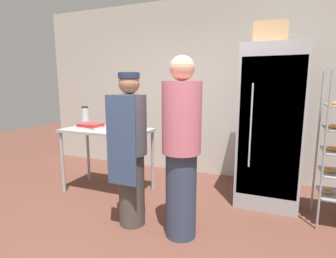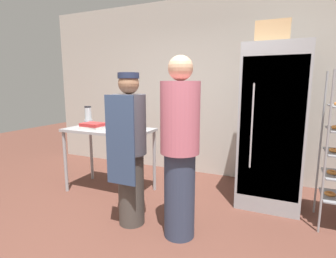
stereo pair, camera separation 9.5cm
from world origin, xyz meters
name	(u,v)px [view 1 (the left image)]	position (x,y,z in m)	size (l,w,h in m)	color
ground_plane	(147,255)	(0.00, 0.00, 0.00)	(14.00, 14.00, 0.00)	brown
back_wall	(211,89)	(0.00, 2.41, 1.44)	(6.40, 0.12, 2.87)	#B7B2A8
refrigerator	(270,126)	(0.94, 1.60, 0.98)	(0.73, 0.79, 1.97)	#9EA0A5
prep_counter	(107,137)	(-1.14, 1.07, 0.79)	(1.20, 0.63, 0.90)	#9EA0A5
donut_box	(122,127)	(-0.88, 1.05, 0.95)	(0.28, 0.19, 0.23)	white
blender_pitcher	(85,117)	(-1.59, 1.20, 1.03)	(0.12, 0.12, 0.29)	#99999E
binder_stack	(91,126)	(-1.31, 0.95, 0.94)	(0.30, 0.24, 0.09)	silver
cardboard_storage_box	(270,34)	(0.88, 1.59, 2.10)	(0.39, 0.33, 0.27)	tan
person_baker	(130,148)	(-0.39, 0.42, 0.84)	(0.34, 0.36, 1.62)	#47423D
person_customer	(181,148)	(0.17, 0.42, 0.90)	(0.37, 0.37, 1.76)	#333D56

